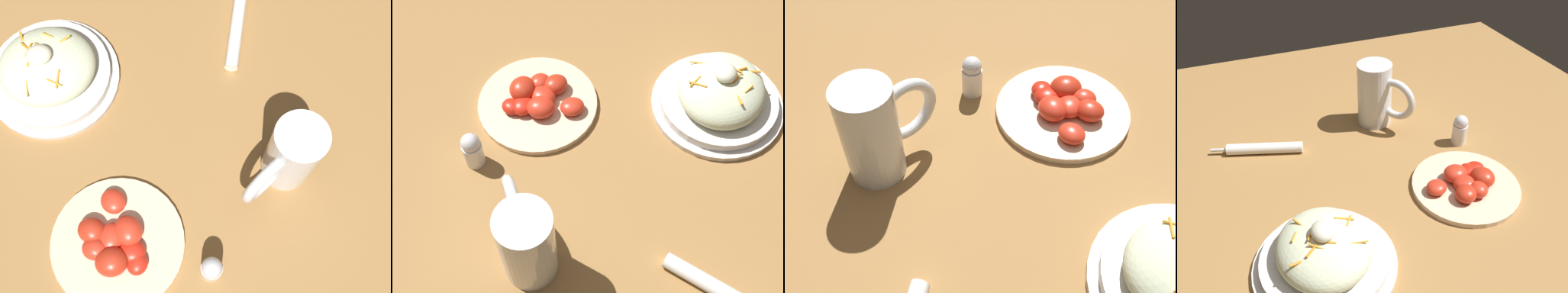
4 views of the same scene
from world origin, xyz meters
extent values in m
plane|color=#9E703D|center=(0.00, 0.00, 0.00)|extent=(1.43, 1.43, 0.00)
cylinder|color=silver|center=(-0.14, 0.15, 0.01)|extent=(0.24, 0.24, 0.01)
cylinder|color=silver|center=(-0.14, 0.15, 0.02)|extent=(0.21, 0.21, 0.02)
ellipsoid|color=beige|center=(-0.14, 0.15, 0.05)|extent=(0.17, 0.15, 0.07)
cylinder|color=orange|center=(-0.14, 0.17, 0.08)|extent=(0.03, 0.02, 0.01)
cylinder|color=orange|center=(-0.17, 0.20, 0.07)|extent=(0.01, 0.03, 0.01)
cylinder|color=orange|center=(-0.13, 0.10, 0.08)|extent=(0.03, 0.02, 0.01)
cylinder|color=orange|center=(-0.17, 0.18, 0.08)|extent=(0.02, 0.02, 0.01)
cylinder|color=orange|center=(-0.16, 0.17, 0.08)|extent=(0.02, 0.02, 0.01)
cylinder|color=orange|center=(-0.10, 0.18, 0.08)|extent=(0.02, 0.02, 0.01)
cylinder|color=orange|center=(-0.13, 0.19, 0.08)|extent=(0.02, 0.01, 0.00)
cylinder|color=orange|center=(-0.17, 0.10, 0.07)|extent=(0.00, 0.03, 0.01)
cylinder|color=orange|center=(-0.16, 0.15, 0.08)|extent=(0.01, 0.02, 0.01)
cylinder|color=orange|center=(-0.12, 0.11, 0.08)|extent=(0.01, 0.03, 0.01)
ellipsoid|color=#EFEACC|center=(-0.14, 0.15, 0.09)|extent=(0.04, 0.04, 0.02)
cylinder|color=white|center=(0.23, -0.08, 0.08)|extent=(0.08, 0.08, 0.15)
cylinder|color=orange|center=(0.23, -0.08, 0.04)|extent=(0.07, 0.07, 0.09)
cylinder|color=white|center=(0.23, -0.08, 0.10)|extent=(0.07, 0.07, 0.01)
torus|color=white|center=(0.18, -0.12, 0.08)|extent=(0.09, 0.07, 0.10)
cylinder|color=white|center=(0.20, 0.19, 0.01)|extent=(0.07, 0.17, 0.02)
cylinder|color=silver|center=(0.23, 0.29, 0.01)|extent=(0.02, 0.04, 0.01)
cylinder|color=beige|center=(-0.06, -0.16, 0.01)|extent=(0.22, 0.22, 0.01)
ellipsoid|color=red|center=(-0.03, -0.20, 0.02)|extent=(0.05, 0.05, 0.02)
ellipsoid|color=red|center=(-0.04, -0.15, 0.03)|extent=(0.06, 0.06, 0.03)
ellipsoid|color=red|center=(-0.10, -0.14, 0.03)|extent=(0.06, 0.06, 0.03)
ellipsoid|color=red|center=(-0.06, -0.10, 0.02)|extent=(0.06, 0.06, 0.02)
ellipsoid|color=red|center=(-0.10, -0.17, 0.02)|extent=(0.05, 0.05, 0.03)
ellipsoid|color=red|center=(-0.07, -0.15, 0.02)|extent=(0.06, 0.06, 0.02)
ellipsoid|color=red|center=(-0.07, -0.19, 0.03)|extent=(0.05, 0.05, 0.03)
ellipsoid|color=red|center=(-0.04, -0.18, 0.02)|extent=(0.05, 0.04, 0.02)
cylinder|color=white|center=(0.08, -0.23, 0.02)|extent=(0.03, 0.03, 0.05)
sphere|color=silver|center=(0.08, -0.23, 0.06)|extent=(0.03, 0.03, 0.03)
camera|label=1|loc=(0.04, -0.30, 0.81)|focal=45.38mm
camera|label=2|loc=(0.52, 0.08, 0.81)|focal=51.55mm
camera|label=3|loc=(0.14, 0.38, 0.56)|focal=44.52mm
camera|label=4|loc=(-0.56, 0.23, 0.57)|focal=37.50mm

